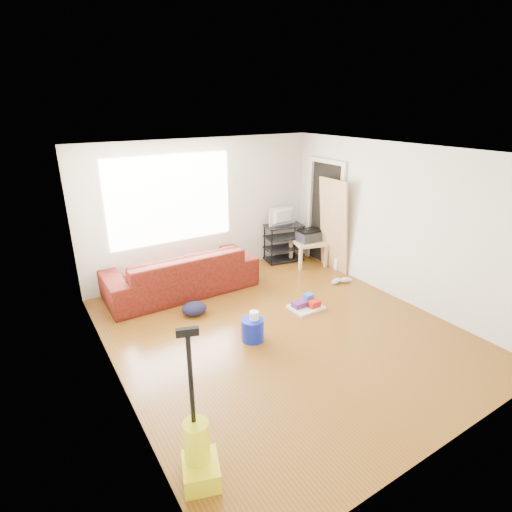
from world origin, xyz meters
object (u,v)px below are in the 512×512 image
tv_stand (284,242)px  cleaning_tray (306,305)px  side_table (308,244)px  vacuum (199,454)px  bucket (253,339)px  sofa (183,291)px  backpack (195,315)px

tv_stand → cleaning_tray: 2.11m
tv_stand → side_table: (0.32, -0.40, 0.02)m
tv_stand → vacuum: size_ratio=0.56×
side_table → bucket: (-2.42, -1.79, -0.41)m
bucket → sofa: bearing=97.1°
sofa → bucket: 1.94m
tv_stand → bucket: size_ratio=2.63×
side_table → backpack: size_ratio=1.91×
sofa → backpack: (-0.16, -0.86, 0.00)m
sofa → tv_stand: bearing=-173.4°
vacuum → cleaning_tray: bearing=53.7°
cleaning_tray → backpack: 1.76m
vacuum → tv_stand: bearing=64.8°
side_table → backpack: 2.94m
cleaning_tray → vacuum: (-2.73, -1.93, 0.22)m
vacuum → side_table: bearing=59.2°
side_table → bucket: side_table is taller
tv_stand → backpack: (-2.50, -1.13, -0.39)m
sofa → cleaning_tray: sofa is taller
bucket → cleaning_tray: (1.20, 0.32, 0.05)m
sofa → backpack: sofa is taller
bucket → side_table: bearing=36.5°
side_table → vacuum: vacuum is taller
tv_stand → cleaning_tray: size_ratio=1.63×
side_table → tv_stand: bearing=128.9°
cleaning_tray → vacuum: vacuum is taller
side_table → bucket: bearing=-143.5°
tv_stand → backpack: 2.77m
tv_stand → side_table: tv_stand is taller
bucket → vacuum: size_ratio=0.21×
side_table → vacuum: (-3.95, -3.40, -0.13)m
sofa → side_table: bearing=177.2°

